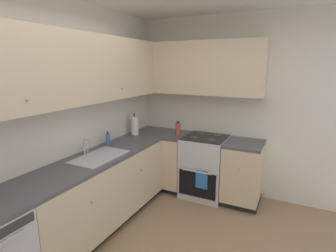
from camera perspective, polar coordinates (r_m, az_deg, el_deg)
The scene contains 14 objects.
wall_back at distance 3.04m, azimuth -25.29°, elevation 0.18°, with size 4.20×0.05×2.65m, color silver.
wall_right at distance 4.03m, azimuth 14.54°, elevation 3.89°, with size 0.05×3.13×2.65m, color silver.
lower_cabinets_back at distance 3.37m, azimuth -14.63°, elevation -13.87°, with size 2.08×0.62×0.86m.
countertop_back at distance 3.19m, azimuth -15.08°, elevation -6.73°, with size 3.29×0.60×0.04m, color #4C4C51.
lower_cabinets_right at distance 3.98m, azimuth 11.12°, elevation -9.34°, with size 0.62×1.38×0.86m.
countertop_right at distance 3.84m, azimuth 11.40°, elevation -3.19°, with size 0.60×1.38×0.03m.
oven_range at distance 4.05m, azimuth 7.97°, elevation -8.50°, with size 0.68×0.62×1.05m.
upper_cabinets_back at distance 3.00m, azimuth -20.34°, elevation 11.49°, with size 2.97×0.34×0.76m.
upper_cabinets_right at distance 3.95m, azimuth 6.40°, elevation 12.36°, with size 0.32×1.93×0.76m.
sink at distance 3.19m, azimuth -14.52°, elevation -7.16°, with size 0.67×0.40×0.10m.
faucet at distance 3.28m, azimuth -17.35°, elevation -3.95°, with size 0.07×0.16×0.19m.
soap_bottle at distance 3.58m, azimuth -12.88°, elevation -2.80°, with size 0.05×0.05×0.19m.
paper_towel_roll at distance 4.03m, azimuth -7.23°, elevation 0.07°, with size 0.11×0.11×0.34m.
oil_bottle at distance 4.03m, azimuth 2.16°, elevation -0.52°, with size 0.08×0.08×0.21m.
Camera 1 is at (-1.82, -0.81, 1.93)m, focal length 28.14 mm.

